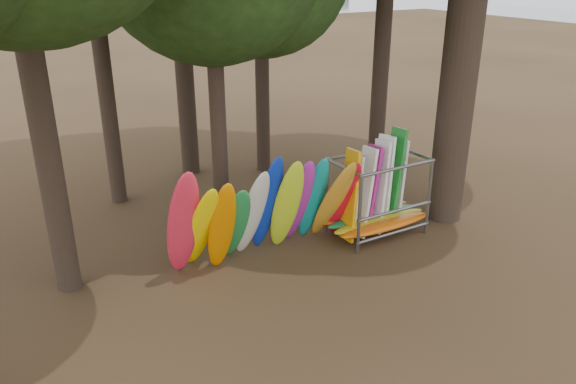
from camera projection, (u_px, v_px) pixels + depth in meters
ground at (307, 265)px, 14.20m from camera, size 120.00×120.00×0.00m
lake at (19, 30)px, 62.08m from camera, size 160.00×160.00×0.00m
kayak_row at (267, 211)px, 14.04m from camera, size 5.31×2.00×3.12m
storage_rack at (377, 199)px, 15.54m from camera, size 3.11×1.52×2.91m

